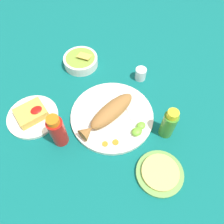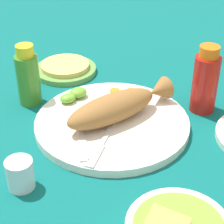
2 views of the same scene
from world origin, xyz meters
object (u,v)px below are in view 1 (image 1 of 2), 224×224
fried_fish (109,113)px  hot_sauce_bottle_red (57,131)px  side_plate_fries (33,116)px  fork_far (124,100)px  main_plate (112,116)px  salt_cup (141,74)px  fork_near (113,97)px  guacamole_bowl (81,61)px  hot_sauce_bottle_green (169,124)px  tortilla_plate (160,173)px

fried_fish → hot_sauce_bottle_red: (-0.20, 0.03, 0.03)m
side_plate_fries → fork_far: bearing=-24.1°
main_plate → fork_far: fork_far is taller
fried_fish → fork_far: 0.11m
side_plate_fries → salt_cup: bearing=-10.2°
fork_near → guacamole_bowl: (-0.00, 0.26, 0.01)m
hot_sauce_bottle_green → tortilla_plate: bearing=-138.9°
side_plate_fries → guacamole_bowl: 0.35m
hot_sauce_bottle_red → fork_far: bearing=0.3°
fried_fish → fork_far: bearing=8.3°
side_plate_fries → guacamole_bowl: size_ratio=1.28×
hot_sauce_bottle_red → salt_cup: hot_sauce_bottle_red is taller
main_plate → tortilla_plate: main_plate is taller
fried_fish → salt_cup: fried_fish is taller
fork_near → side_plate_fries: fork_near is taller
hot_sauce_bottle_red → hot_sauce_bottle_green: (0.35, -0.21, -0.01)m
fork_far → tortilla_plate: fork_far is taller
hot_sauce_bottle_red → tortilla_plate: bearing=-55.0°
main_plate → hot_sauce_bottle_green: 0.23m
main_plate → tortilla_plate: (0.00, -0.29, -0.00)m
hot_sauce_bottle_red → salt_cup: (0.45, 0.07, -0.05)m
fork_far → hot_sauce_bottle_green: hot_sauce_bottle_green is taller
guacamole_bowl → main_plate: bearing=-98.9°
hot_sauce_bottle_green → fried_fish: bearing=129.6°
fork_far → salt_cup: (0.14, 0.07, 0.01)m
tortilla_plate → salt_cup: bearing=59.8°
main_plate → side_plate_fries: size_ratio=1.63×
fork_far → fried_fish: bearing=127.2°
hot_sauce_bottle_green → side_plate_fries: bearing=137.3°
fork_far → salt_cup: bearing=-45.9°
guacamole_bowl → tortilla_plate: (-0.05, -0.62, -0.02)m
fried_fish → side_plate_fries: bearing=133.0°
main_plate → hot_sauce_bottle_red: hot_sauce_bottle_red is taller
side_plate_fries → tortilla_plate: 0.55m
fried_fish → hot_sauce_bottle_green: (0.15, -0.18, 0.02)m
main_plate → tortilla_plate: size_ratio=2.01×
fried_fish → tortilla_plate: fried_fish is taller
main_plate → guacamole_bowl: bearing=81.1°
fork_near → fork_far: (0.03, -0.04, 0.00)m
fork_far → hot_sauce_bottle_red: size_ratio=1.13×
salt_cup → fried_fish: bearing=-157.8°
fork_far → side_plate_fries: size_ratio=0.87×
fork_far → guacamole_bowl: guacamole_bowl is taller
fork_near → salt_cup: size_ratio=2.52×
hot_sauce_bottle_red → salt_cup: size_ratio=2.78×
fried_fish → salt_cup: bearing=12.4°
hot_sauce_bottle_green → hot_sauce_bottle_red: bearing=149.3°
main_plate → side_plate_fries: main_plate is taller
fried_fish → fork_far: (0.10, 0.03, -0.03)m
main_plate → hot_sauce_bottle_green: (0.13, -0.18, 0.06)m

